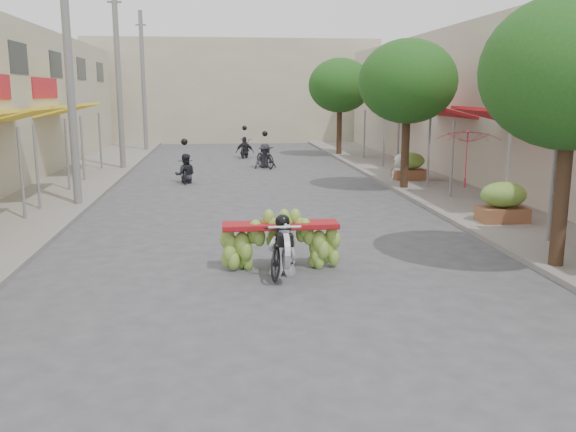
{
  "coord_description": "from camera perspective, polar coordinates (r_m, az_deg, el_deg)",
  "views": [
    {
      "loc": [
        -1.09,
        -6.83,
        3.43
      ],
      "look_at": [
        0.19,
        4.54,
        1.1
      ],
      "focal_mm": 38.0,
      "sensor_mm": 36.0,
      "label": 1
    }
  ],
  "objects": [
    {
      "name": "sidewalk_right",
      "position": [
        23.52,
        13.8,
        2.93
      ],
      "size": [
        4.0,
        60.0,
        0.12
      ],
      "primitive_type": "cube",
      "color": "gray",
      "rests_on": "ground"
    },
    {
      "name": "bg_motorbike_c",
      "position": [
        32.67,
        -4.07,
        6.81
      ],
      "size": [
        1.06,
        1.84,
        1.95
      ],
      "color": "black",
      "rests_on": "ground"
    },
    {
      "name": "produce_crate_far",
      "position": [
        24.12,
        11.27,
        4.81
      ],
      "size": [
        1.2,
        0.88,
        1.16
      ],
      "color": "brown",
      "rests_on": "ground"
    },
    {
      "name": "utility_pole_far",
      "position": [
        28.17,
        -15.58,
        12.3
      ],
      "size": [
        0.6,
        0.24,
        8.0
      ],
      "color": "slate",
      "rests_on": "ground"
    },
    {
      "name": "market_umbrella",
      "position": [
        17.94,
        16.6,
        7.88
      ],
      "size": [
        2.35,
        2.35,
        1.69
      ],
      "rotation": [
        0.0,
        0.0,
        0.32
      ],
      "color": "#AF172A",
      "rests_on": "ground"
    },
    {
      "name": "utility_pole_back",
      "position": [
        37.09,
        -13.39,
        12.11
      ],
      "size": [
        0.6,
        0.24,
        8.0
      ],
      "color": "slate",
      "rests_on": "ground"
    },
    {
      "name": "banana_motorbike",
      "position": [
        11.72,
        -0.61,
        -2.11
      ],
      "size": [
        2.26,
        1.91,
        1.96
      ],
      "color": "black",
      "rests_on": "ground"
    },
    {
      "name": "sidewalk_left",
      "position": [
        22.87,
        -21.33,
        2.23
      ],
      "size": [
        4.0,
        60.0,
        0.12
      ],
      "primitive_type": "cube",
      "color": "gray",
      "rests_on": "ground"
    },
    {
      "name": "bg_motorbike_b",
      "position": [
        28.12,
        -2.17,
        6.19
      ],
      "size": [
        1.18,
        1.85,
        1.95
      ],
      "color": "black",
      "rests_on": "ground"
    },
    {
      "name": "utility_pole_mid",
      "position": [
        19.33,
        -19.79,
        12.61
      ],
      "size": [
        0.6,
        0.24,
        8.0
      ],
      "color": "slate",
      "rests_on": "ground"
    },
    {
      "name": "ground",
      "position": [
        7.72,
        2.45,
        -14.87
      ],
      "size": [
        120.0,
        120.0,
        0.0
      ],
      "primitive_type": "plane",
      "color": "#4D4D51",
      "rests_on": "ground"
    },
    {
      "name": "pedestrian",
      "position": [
        23.9,
        10.53,
        5.69
      ],
      "size": [
        1.09,
        0.85,
        1.95
      ],
      "rotation": [
        0.0,
        0.0,
        3.47
      ],
      "color": "silver",
      "rests_on": "ground"
    },
    {
      "name": "street_tree_mid",
      "position": [
        21.82,
        11.15,
        12.22
      ],
      "size": [
        3.4,
        3.4,
        5.25
      ],
      "color": "#3A2719",
      "rests_on": "ground"
    },
    {
      "name": "bg_motorbike_a",
      "position": [
        23.77,
        -9.61,
        4.91
      ],
      "size": [
        0.8,
        1.48,
        1.95
      ],
      "color": "black",
      "rests_on": "ground"
    },
    {
      "name": "far_building",
      "position": [
        44.84,
        -5.12,
        11.54
      ],
      "size": [
        20.0,
        6.0,
        7.0
      ],
      "primitive_type": "cube",
      "color": "#B7AD90",
      "rests_on": "ground"
    },
    {
      "name": "street_tree_near",
      "position": [
        12.63,
        25.1,
        12.06
      ],
      "size": [
        3.4,
        3.4,
        5.25
      ],
      "color": "#3A2719",
      "rests_on": "ground"
    },
    {
      "name": "street_tree_far",
      "position": [
        33.47,
        4.88,
        12.06
      ],
      "size": [
        3.4,
        3.4,
        5.25
      ],
      "color": "#3A2719",
      "rests_on": "ground"
    },
    {
      "name": "produce_crate_mid",
      "position": [
        16.74,
        19.5,
        1.5
      ],
      "size": [
        1.2,
        0.88,
        1.16
      ],
      "color": "brown",
      "rests_on": "ground"
    }
  ]
}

